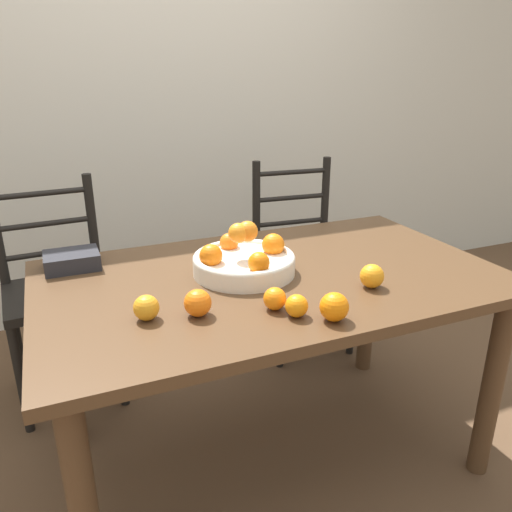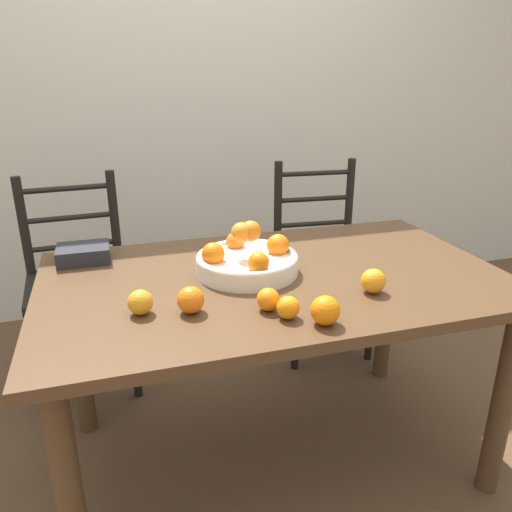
{
  "view_description": "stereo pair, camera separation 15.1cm",
  "coord_description": "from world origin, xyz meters",
  "px_view_note": "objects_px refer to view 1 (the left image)",
  "views": [
    {
      "loc": [
        -0.63,
        -1.35,
        1.36
      ],
      "look_at": [
        -0.08,
        -0.05,
        0.82
      ],
      "focal_mm": 35.0,
      "sensor_mm": 36.0,
      "label": 1
    },
    {
      "loc": [
        -0.49,
        -1.41,
        1.36
      ],
      "look_at": [
        -0.08,
        -0.05,
        0.82
      ],
      "focal_mm": 35.0,
      "sensor_mm": 36.0,
      "label": 2
    }
  ],
  "objects_px": {
    "chair_left": "(58,294)",
    "orange_loose_0": "(372,276)",
    "orange_loose_3": "(334,307)",
    "chair_right": "(301,256)",
    "orange_loose_1": "(198,303)",
    "fruit_bowl": "(244,260)",
    "orange_loose_2": "(275,299)",
    "orange_loose_5": "(146,308)",
    "book_stack": "(72,260)",
    "orange_loose_4": "(297,306)"
  },
  "relations": [
    {
      "from": "chair_left",
      "to": "orange_loose_0",
      "type": "bearing_deg",
      "value": -50.08
    },
    {
      "from": "orange_loose_3",
      "to": "chair_right",
      "type": "xyz_separation_m",
      "value": [
        0.48,
        1.07,
        -0.3
      ]
    },
    {
      "from": "orange_loose_1",
      "to": "orange_loose_3",
      "type": "relative_size",
      "value": 0.96
    },
    {
      "from": "orange_loose_3",
      "to": "chair_right",
      "type": "relative_size",
      "value": 0.08
    },
    {
      "from": "fruit_bowl",
      "to": "orange_loose_0",
      "type": "xyz_separation_m",
      "value": [
        0.32,
        -0.26,
        -0.01
      ]
    },
    {
      "from": "fruit_bowl",
      "to": "orange_loose_3",
      "type": "distance_m",
      "value": 0.41
    },
    {
      "from": "orange_loose_0",
      "to": "orange_loose_2",
      "type": "xyz_separation_m",
      "value": [
        -0.33,
        -0.02,
        -0.0
      ]
    },
    {
      "from": "orange_loose_0",
      "to": "orange_loose_5",
      "type": "distance_m",
      "value": 0.67
    },
    {
      "from": "orange_loose_1",
      "to": "book_stack",
      "type": "height_order",
      "value": "orange_loose_1"
    },
    {
      "from": "orange_loose_4",
      "to": "orange_loose_5",
      "type": "relative_size",
      "value": 0.9
    },
    {
      "from": "orange_loose_0",
      "to": "book_stack",
      "type": "distance_m",
      "value": 0.98
    },
    {
      "from": "fruit_bowl",
      "to": "chair_left",
      "type": "distance_m",
      "value": 0.94
    },
    {
      "from": "orange_loose_1",
      "to": "chair_left",
      "type": "xyz_separation_m",
      "value": [
        -0.35,
        0.91,
        -0.3
      ]
    },
    {
      "from": "chair_left",
      "to": "chair_right",
      "type": "height_order",
      "value": "same"
    },
    {
      "from": "orange_loose_4",
      "to": "book_stack",
      "type": "xyz_separation_m",
      "value": [
        -0.53,
        0.6,
        -0.0
      ]
    },
    {
      "from": "orange_loose_1",
      "to": "orange_loose_2",
      "type": "height_order",
      "value": "orange_loose_1"
    },
    {
      "from": "orange_loose_1",
      "to": "orange_loose_5",
      "type": "bearing_deg",
      "value": 166.81
    },
    {
      "from": "orange_loose_5",
      "to": "orange_loose_0",
      "type": "bearing_deg",
      "value": -4.92
    },
    {
      "from": "orange_loose_4",
      "to": "chair_left",
      "type": "distance_m",
      "value": 1.21
    },
    {
      "from": "orange_loose_0",
      "to": "chair_right",
      "type": "relative_size",
      "value": 0.08
    },
    {
      "from": "fruit_bowl",
      "to": "orange_loose_0",
      "type": "relative_size",
      "value": 4.52
    },
    {
      "from": "orange_loose_1",
      "to": "orange_loose_3",
      "type": "height_order",
      "value": "orange_loose_3"
    },
    {
      "from": "orange_loose_3",
      "to": "chair_left",
      "type": "height_order",
      "value": "chair_left"
    },
    {
      "from": "chair_right",
      "to": "orange_loose_3",
      "type": "bearing_deg",
      "value": -109.38
    },
    {
      "from": "orange_loose_2",
      "to": "book_stack",
      "type": "height_order",
      "value": "orange_loose_2"
    },
    {
      "from": "orange_loose_1",
      "to": "orange_loose_4",
      "type": "bearing_deg",
      "value": -24.14
    },
    {
      "from": "orange_loose_2",
      "to": "chair_right",
      "type": "bearing_deg",
      "value": 58.13
    },
    {
      "from": "orange_loose_1",
      "to": "orange_loose_3",
      "type": "distance_m",
      "value": 0.36
    },
    {
      "from": "chair_left",
      "to": "fruit_bowl",
      "type": "bearing_deg",
      "value": -53.41
    },
    {
      "from": "fruit_bowl",
      "to": "chair_left",
      "type": "height_order",
      "value": "chair_left"
    },
    {
      "from": "orange_loose_1",
      "to": "chair_right",
      "type": "xyz_separation_m",
      "value": [
        0.8,
        0.91,
        -0.3
      ]
    },
    {
      "from": "orange_loose_1",
      "to": "chair_left",
      "type": "distance_m",
      "value": 1.02
    },
    {
      "from": "orange_loose_4",
      "to": "book_stack",
      "type": "height_order",
      "value": "orange_loose_4"
    },
    {
      "from": "orange_loose_0",
      "to": "orange_loose_1",
      "type": "relative_size",
      "value": 0.98
    },
    {
      "from": "orange_loose_0",
      "to": "orange_loose_3",
      "type": "bearing_deg",
      "value": -147.36
    },
    {
      "from": "orange_loose_2",
      "to": "orange_loose_3",
      "type": "distance_m",
      "value": 0.17
    },
    {
      "from": "orange_loose_4",
      "to": "fruit_bowl",
      "type": "bearing_deg",
      "value": 92.88
    },
    {
      "from": "orange_loose_1",
      "to": "orange_loose_2",
      "type": "bearing_deg",
      "value": -12.89
    },
    {
      "from": "orange_loose_2",
      "to": "orange_loose_3",
      "type": "relative_size",
      "value": 0.82
    },
    {
      "from": "orange_loose_5",
      "to": "orange_loose_1",
      "type": "bearing_deg",
      "value": -13.19
    },
    {
      "from": "orange_loose_3",
      "to": "chair_left",
      "type": "bearing_deg",
      "value": 122.05
    },
    {
      "from": "orange_loose_2",
      "to": "chair_left",
      "type": "relative_size",
      "value": 0.07
    },
    {
      "from": "chair_left",
      "to": "book_stack",
      "type": "xyz_separation_m",
      "value": [
        0.06,
        -0.42,
        0.29
      ]
    },
    {
      "from": "orange_loose_0",
      "to": "fruit_bowl",
      "type": "bearing_deg",
      "value": 140.9
    },
    {
      "from": "fruit_bowl",
      "to": "chair_left",
      "type": "xyz_separation_m",
      "value": [
        -0.58,
        0.68,
        -0.31
      ]
    },
    {
      "from": "orange_loose_4",
      "to": "orange_loose_5",
      "type": "distance_m",
      "value": 0.4
    },
    {
      "from": "orange_loose_1",
      "to": "orange_loose_4",
      "type": "relative_size",
      "value": 1.2
    },
    {
      "from": "fruit_bowl",
      "to": "book_stack",
      "type": "distance_m",
      "value": 0.58
    },
    {
      "from": "orange_loose_2",
      "to": "orange_loose_5",
      "type": "relative_size",
      "value": 0.93
    },
    {
      "from": "orange_loose_4",
      "to": "chair_left",
      "type": "bearing_deg",
      "value": 120.21
    }
  ]
}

